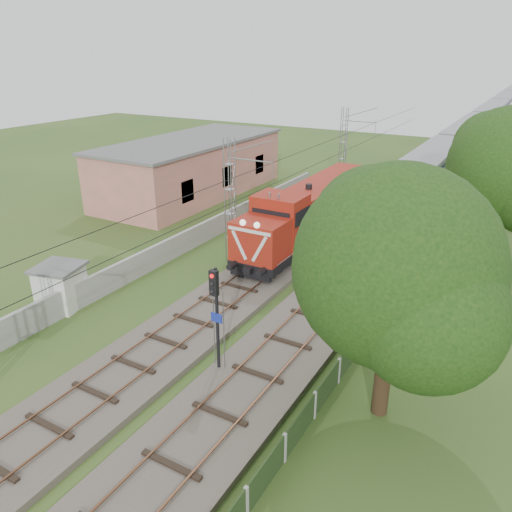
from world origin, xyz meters
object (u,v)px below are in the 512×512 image
Objects in this scene: locomotive at (311,210)px; coach_rake at (491,115)px; signal_post at (216,304)px; relay_hut at (61,286)px.

locomotive reaches higher than coach_rake.
signal_post is (-1.73, -80.08, 0.71)m from coach_rake.
relay_hut is (-12.40, -79.18, -1.48)m from coach_rake.
locomotive is 3.57× the size of signal_post.
coach_rake is (5.00, 63.18, 0.39)m from locomotive.
signal_post reaches higher than coach_rake.
signal_post is 1.75× the size of relay_hut.
signal_post reaches higher than relay_hut.
coach_rake is at bearing 85.47° from locomotive.
locomotive is at bearing -94.53° from coach_rake.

